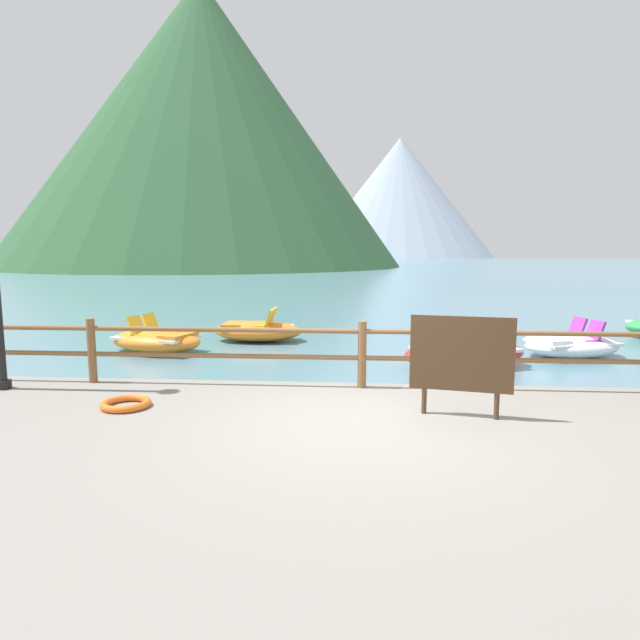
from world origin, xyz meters
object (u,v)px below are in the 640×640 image
Objects in this scene: life_ring at (126,404)px; pedal_boat_1 at (157,340)px; sign_board at (461,356)px; pedal_boat_2 at (571,345)px; pedal_boat_4 at (464,353)px; pedal_boat_0 at (257,330)px.

pedal_boat_1 is at bearing 107.76° from life_ring.
sign_board is 0.49× the size of pedal_boat_2.
pedal_boat_4 reaches higher than pedal_boat_1.
pedal_boat_1 reaches higher than pedal_boat_2.
life_ring is 0.22× the size of pedal_boat_4.
sign_board is at bearing -101.67° from pedal_boat_4.
pedal_boat_4 reaches higher than pedal_boat_2.
pedal_boat_1 reaches higher than life_ring.
sign_board is 8.08m from pedal_boat_1.
life_ring is at bearing -72.24° from pedal_boat_1.
sign_board reaches higher than pedal_boat_2.
sign_board is 8.17m from pedal_boat_0.
sign_board is at bearing -43.43° from pedal_boat_1.
life_ring is 0.27× the size of pedal_boat_0.
pedal_boat_1 is at bearing 136.57° from sign_board.
life_ring is at bearing 179.22° from sign_board.
pedal_boat_1 is 0.89× the size of pedal_boat_4.
pedal_boat_1 is (-2.02, -1.65, 0.00)m from pedal_boat_0.
pedal_boat_0 is at bearing 39.28° from pedal_boat_1.
pedal_boat_4 is (0.91, 4.41, -0.83)m from sign_board.
pedal_boat_1 is (-1.75, 5.47, -0.16)m from life_ring.
pedal_boat_1 is 1.03× the size of pedal_boat_2.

